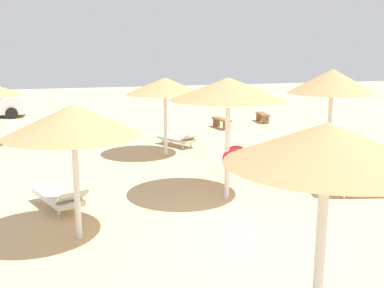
{
  "coord_description": "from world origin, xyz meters",
  "views": [
    {
      "loc": [
        -3.49,
        -7.92,
        3.59
      ],
      "look_at": [
        0.0,
        3.0,
        1.2
      ],
      "focal_mm": 40.6,
      "sensor_mm": 36.0,
      "label": 1
    }
  ],
  "objects_px": {
    "parasol_1": "(332,82)",
    "lounger_1": "(359,183)",
    "lounger_5": "(60,197)",
    "bench_0": "(263,116)",
    "parasol_8": "(228,90)",
    "parasol_0": "(165,86)",
    "lounger_0": "(179,139)",
    "parasol_5": "(73,121)",
    "parasol_4": "(327,145)",
    "bench_1": "(221,121)"
  },
  "relations": [
    {
      "from": "parasol_8",
      "to": "parasol_0",
      "type": "bearing_deg",
      "value": 93.32
    },
    {
      "from": "parasol_5",
      "to": "bench_1",
      "type": "height_order",
      "value": "parasol_5"
    },
    {
      "from": "parasol_5",
      "to": "parasol_8",
      "type": "xyz_separation_m",
      "value": [
        3.71,
        1.39,
        0.36
      ]
    },
    {
      "from": "lounger_0",
      "to": "lounger_1",
      "type": "distance_m",
      "value": 7.76
    },
    {
      "from": "parasol_8",
      "to": "lounger_1",
      "type": "bearing_deg",
      "value": -13.93
    },
    {
      "from": "parasol_1",
      "to": "parasol_4",
      "type": "xyz_separation_m",
      "value": [
        -4.72,
        -6.59,
        -0.2
      ]
    },
    {
      "from": "parasol_4",
      "to": "parasol_0",
      "type": "bearing_deg",
      "value": 85.03
    },
    {
      "from": "parasol_1",
      "to": "lounger_1",
      "type": "distance_m",
      "value": 2.99
    },
    {
      "from": "parasol_0",
      "to": "parasol_8",
      "type": "relative_size",
      "value": 0.92
    },
    {
      "from": "parasol_0",
      "to": "lounger_0",
      "type": "relative_size",
      "value": 1.39
    },
    {
      "from": "bench_0",
      "to": "lounger_5",
      "type": "bearing_deg",
      "value": -135.12
    },
    {
      "from": "parasol_8",
      "to": "parasol_4",
      "type": "bearing_deg",
      "value": -102.07
    },
    {
      "from": "lounger_0",
      "to": "lounger_5",
      "type": "height_order",
      "value": "lounger_5"
    },
    {
      "from": "lounger_5",
      "to": "bench_0",
      "type": "bearing_deg",
      "value": 44.88
    },
    {
      "from": "parasol_4",
      "to": "lounger_0",
      "type": "relative_size",
      "value": 1.44
    },
    {
      "from": "parasol_5",
      "to": "bench_0",
      "type": "relative_size",
      "value": 1.72
    },
    {
      "from": "parasol_1",
      "to": "lounger_1",
      "type": "height_order",
      "value": "parasol_1"
    },
    {
      "from": "parasol_1",
      "to": "parasol_8",
      "type": "height_order",
      "value": "parasol_1"
    },
    {
      "from": "parasol_0",
      "to": "bench_0",
      "type": "height_order",
      "value": "parasol_0"
    },
    {
      "from": "parasol_1",
      "to": "parasol_8",
      "type": "relative_size",
      "value": 1.05
    },
    {
      "from": "parasol_1",
      "to": "bench_0",
      "type": "bearing_deg",
      "value": 73.25
    },
    {
      "from": "lounger_1",
      "to": "bench_1",
      "type": "relative_size",
      "value": 1.29
    },
    {
      "from": "lounger_1",
      "to": "bench_1",
      "type": "height_order",
      "value": "lounger_1"
    },
    {
      "from": "parasol_1",
      "to": "lounger_0",
      "type": "bearing_deg",
      "value": 117.16
    },
    {
      "from": "lounger_1",
      "to": "lounger_0",
      "type": "bearing_deg",
      "value": 110.71
    },
    {
      "from": "lounger_5",
      "to": "bench_0",
      "type": "relative_size",
      "value": 1.3
    },
    {
      "from": "lounger_0",
      "to": "bench_1",
      "type": "xyz_separation_m",
      "value": [
        3.15,
        3.41,
        0.04
      ]
    },
    {
      "from": "parasol_5",
      "to": "lounger_1",
      "type": "xyz_separation_m",
      "value": [
        7.04,
        0.56,
        -2.04
      ]
    },
    {
      "from": "parasol_4",
      "to": "lounger_5",
      "type": "xyz_separation_m",
      "value": [
        -2.79,
        6.23,
        -2.31
      ]
    },
    {
      "from": "parasol_8",
      "to": "lounger_0",
      "type": "xyz_separation_m",
      "value": [
        0.59,
        6.43,
        -2.41
      ]
    },
    {
      "from": "parasol_0",
      "to": "lounger_5",
      "type": "bearing_deg",
      "value": -128.95
    },
    {
      "from": "bench_0",
      "to": "lounger_1",
      "type": "bearing_deg",
      "value": -105.2
    },
    {
      "from": "parasol_0",
      "to": "parasol_1",
      "type": "bearing_deg",
      "value": -48.46
    },
    {
      "from": "parasol_0",
      "to": "bench_1",
      "type": "height_order",
      "value": "parasol_0"
    },
    {
      "from": "parasol_5",
      "to": "lounger_0",
      "type": "bearing_deg",
      "value": 61.18
    },
    {
      "from": "parasol_4",
      "to": "parasol_8",
      "type": "distance_m",
      "value": 5.92
    },
    {
      "from": "parasol_5",
      "to": "bench_0",
      "type": "bearing_deg",
      "value": 50.32
    },
    {
      "from": "parasol_4",
      "to": "lounger_0",
      "type": "xyz_separation_m",
      "value": [
        1.83,
        12.21,
        -2.31
      ]
    },
    {
      "from": "lounger_5",
      "to": "bench_0",
      "type": "distance_m",
      "value": 14.91
    },
    {
      "from": "parasol_1",
      "to": "parasol_4",
      "type": "height_order",
      "value": "parasol_1"
    },
    {
      "from": "parasol_8",
      "to": "lounger_1",
      "type": "relative_size",
      "value": 1.54
    },
    {
      "from": "bench_1",
      "to": "bench_0",
      "type": "bearing_deg",
      "value": 21.88
    },
    {
      "from": "parasol_0",
      "to": "bench_0",
      "type": "distance_m",
      "value": 9.28
    },
    {
      "from": "parasol_1",
      "to": "lounger_0",
      "type": "relative_size",
      "value": 1.59
    },
    {
      "from": "parasol_4",
      "to": "lounger_5",
      "type": "distance_m",
      "value": 7.2
    },
    {
      "from": "parasol_1",
      "to": "lounger_5",
      "type": "distance_m",
      "value": 7.92
    },
    {
      "from": "parasol_1",
      "to": "lounger_5",
      "type": "xyz_separation_m",
      "value": [
        -7.51,
        -0.36,
        -2.51
      ]
    },
    {
      "from": "parasol_8",
      "to": "lounger_0",
      "type": "bearing_deg",
      "value": 84.73
    },
    {
      "from": "parasol_5",
      "to": "parasol_0",
      "type": "bearing_deg",
      "value": 62.09
    },
    {
      "from": "parasol_0",
      "to": "lounger_0",
      "type": "distance_m",
      "value": 2.72
    }
  ]
}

